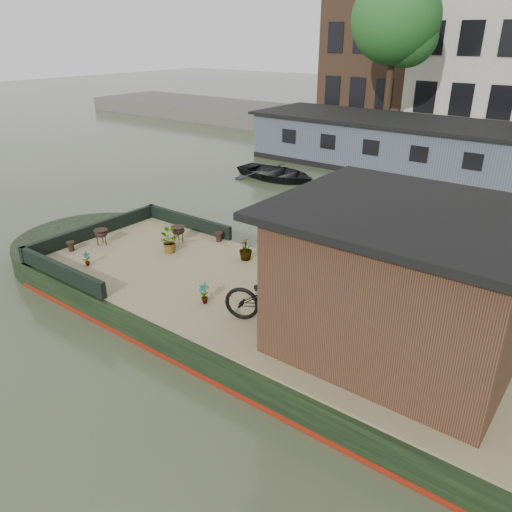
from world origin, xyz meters
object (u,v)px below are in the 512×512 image
Objects in this scene: cabin at (403,281)px; brazier_rear at (178,234)px; dinghy at (276,170)px; bicycle at (276,300)px; brazier_front at (102,237)px; potted_plant_a at (204,293)px.

cabin reaches higher than brazier_rear.
dinghy is (-9.02, 9.37, -1.51)m from cabin.
brazier_rear is at bearing 47.22° from bicycle.
potted_plant_a is at bearing -9.07° from brazier_front.
bicycle is 4.51m from brazier_rear.
dinghy is at bearing 118.30° from potted_plant_a.
brazier_front is at bearing 64.95° from bicycle.
brazier_rear is (-4.17, 1.69, -0.30)m from bicycle.
dinghy is (-2.86, 8.31, -0.49)m from brazier_rear.
bicycle is 5.58m from brazier_front.
bicycle is 4.43× the size of potted_plant_a.
brazier_rear is at bearing 170.23° from cabin.
brazier_rear is at bearing 144.12° from potted_plant_a.
dinghy is at bearing 133.91° from cabin.
potted_plant_a is 1.06× the size of brazier_rear.
potted_plant_a is at bearing -148.95° from dinghy.
brazier_rear is at bearing -158.26° from dinghy.
bicycle reaches higher than potted_plant_a.
brazier_front is (-7.54, -0.21, -1.03)m from cabin.
cabin is 7.61m from brazier_front.
brazier_front is (-4.02, 0.64, -0.02)m from potted_plant_a.
potted_plant_a reaches higher than brazier_rear.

